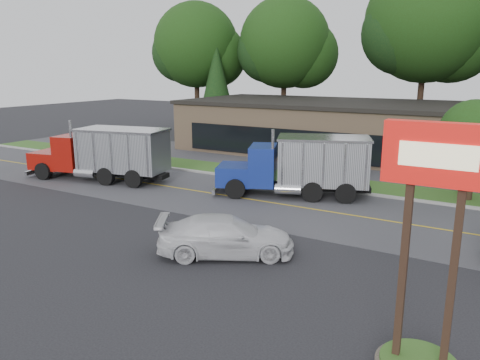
% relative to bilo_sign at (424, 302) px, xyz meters
% --- Properties ---
extents(ground, '(140.00, 140.00, 0.00)m').
position_rel_bilo_sign_xyz_m(ground, '(-10.50, 2.50, -2.02)').
color(ground, '#2C2C31').
rests_on(ground, ground).
extents(road, '(60.00, 8.00, 0.02)m').
position_rel_bilo_sign_xyz_m(road, '(-10.50, 11.50, -2.02)').
color(road, '#56565C').
rests_on(road, ground).
extents(center_line, '(60.00, 0.12, 0.01)m').
position_rel_bilo_sign_xyz_m(center_line, '(-10.50, 11.50, -2.02)').
color(center_line, gold).
rests_on(center_line, ground).
extents(curb, '(60.00, 0.30, 0.12)m').
position_rel_bilo_sign_xyz_m(curb, '(-10.50, 15.70, -2.02)').
color(curb, '#9E9E99').
rests_on(curb, ground).
extents(grass_verge, '(60.00, 3.40, 0.03)m').
position_rel_bilo_sign_xyz_m(grass_verge, '(-10.50, 17.50, -2.02)').
color(grass_verge, '#2C4E1A').
rests_on(grass_verge, ground).
extents(far_parking, '(60.00, 7.00, 0.02)m').
position_rel_bilo_sign_xyz_m(far_parking, '(-10.50, 22.50, -2.02)').
color(far_parking, '#56565C').
rests_on(far_parking, ground).
extents(strip_mall, '(32.00, 12.00, 4.00)m').
position_rel_bilo_sign_xyz_m(strip_mall, '(-8.50, 28.50, -0.02)').
color(strip_mall, tan).
rests_on(strip_mall, ground).
extents(bilo_sign, '(2.20, 1.90, 5.95)m').
position_rel_bilo_sign_xyz_m(bilo_sign, '(0.00, 0.00, 0.00)').
color(bilo_sign, '#6B6054').
rests_on(bilo_sign, ground).
extents(tree_far_a, '(10.01, 9.42, 14.28)m').
position_rel_bilo_sign_xyz_m(tree_far_a, '(-30.35, 34.62, 7.09)').
color(tree_far_a, '#382619').
rests_on(tree_far_a, ground).
extents(tree_far_b, '(10.09, 9.50, 14.39)m').
position_rel_bilo_sign_xyz_m(tree_far_b, '(-20.35, 36.62, 7.16)').
color(tree_far_b, '#382619').
rests_on(tree_far_b, ground).
extents(tree_far_c, '(11.66, 10.98, 16.63)m').
position_rel_bilo_sign_xyz_m(tree_far_c, '(-6.32, 36.64, 8.60)').
color(tree_far_c, '#382619').
rests_on(tree_far_c, ground).
extents(evergreen_left, '(4.32, 4.32, 9.82)m').
position_rel_bilo_sign_xyz_m(evergreen_left, '(-26.50, 32.50, 3.37)').
color(evergreen_left, '#382619').
rests_on(evergreen_left, ground).
extents(tree_verge, '(3.82, 3.59, 5.44)m').
position_rel_bilo_sign_xyz_m(tree_verge, '(-0.44, 17.55, 1.44)').
color(tree_verge, '#382619').
rests_on(tree_verge, ground).
extents(dump_truck_red, '(9.59, 4.34, 3.36)m').
position_rel_bilo_sign_xyz_m(dump_truck_red, '(-20.84, 10.82, -0.21)').
color(dump_truck_red, black).
rests_on(dump_truck_red, ground).
extents(dump_truck_blue, '(8.65, 5.33, 3.36)m').
position_rel_bilo_sign_xyz_m(dump_truck_blue, '(-8.62, 13.59, -0.22)').
color(dump_truck_blue, black).
rests_on(dump_truck_blue, ground).
extents(rally_car, '(5.55, 4.49, 1.51)m').
position_rel_bilo_sign_xyz_m(rally_car, '(-7.77, 4.25, -1.27)').
color(rally_car, silver).
rests_on(rally_car, ground).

